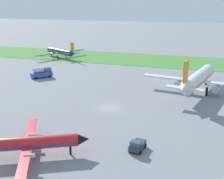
% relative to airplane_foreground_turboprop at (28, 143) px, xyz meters
% --- Properties ---
extents(ground_plane, '(600.00, 600.00, 0.00)m').
position_rel_airplane_foreground_turboprop_xyz_m(ground_plane, '(4.00, 25.88, -2.41)').
color(ground_plane, gray).
extents(grass_taxiway_strip, '(360.00, 28.00, 0.08)m').
position_rel_airplane_foreground_turboprop_xyz_m(grass_taxiway_strip, '(4.00, 86.63, -2.37)').
color(grass_taxiway_strip, '#478438').
rests_on(grass_taxiway_strip, ground_plane).
extents(airplane_foreground_turboprop, '(17.43, 20.02, 6.59)m').
position_rel_airplane_foreground_turboprop_xyz_m(airplane_foreground_turboprop, '(0.00, 0.00, 0.00)').
color(airplane_foreground_turboprop, red).
rests_on(airplane_foreground_turboprop, ground_plane).
extents(airplane_midfield_jet, '(29.68, 29.25, 10.54)m').
position_rel_airplane_foreground_turboprop_xyz_m(airplane_midfield_jet, '(21.76, 44.06, 1.39)').
color(airplane_midfield_jet, silver).
rests_on(airplane_midfield_jet, ground_plane).
extents(airplane_taxiing_turboprop, '(19.27, 22.15, 7.23)m').
position_rel_airplane_foreground_turboprop_xyz_m(airplane_taxiing_turboprop, '(-36.59, 79.24, 0.23)').
color(airplane_taxiing_turboprop, navy).
rests_on(airplane_taxiing_turboprop, ground_plane).
extents(fuel_truck_near_gate, '(5.94, 6.57, 3.29)m').
position_rel_airplane_foreground_turboprop_xyz_m(fuel_truck_near_gate, '(-25.50, 45.99, -0.83)').
color(fuel_truck_near_gate, '#334FB2').
rests_on(fuel_truck_near_gate, ground_plane).
extents(pushback_tug_midfield, '(2.35, 3.76, 1.95)m').
position_rel_airplane_foreground_turboprop_xyz_m(pushback_tug_midfield, '(15.17, 7.65, -1.50)').
color(pushback_tug_midfield, '#2D333D').
rests_on(pushback_tug_midfield, ground_plane).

